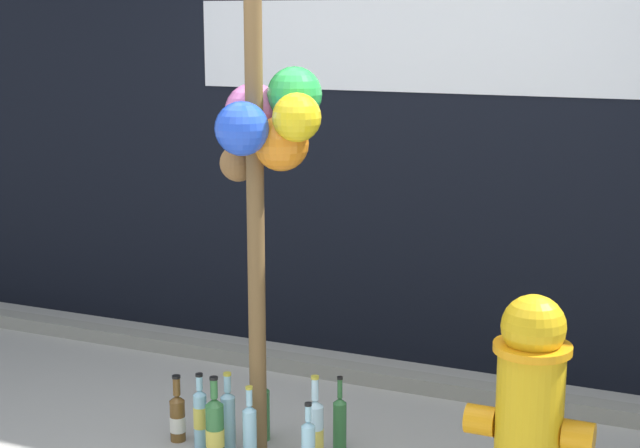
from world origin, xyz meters
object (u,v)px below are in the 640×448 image
Objects in this scene: fire_hydrant at (530,408)px; bottle_3 at (262,411)px; memorial_post at (264,96)px; bottle_1 at (315,432)px; bottle_7 at (228,418)px; bottle_6 at (250,432)px; bottle_2 at (178,417)px; bottle_8 at (340,422)px; bottle_4 at (215,429)px; bottle_0 at (200,417)px.

fire_hydrant is 1.29m from bottle_3.
bottle_1 is (0.25, -0.05, -1.40)m from memorial_post.
bottle_7 is at bearing -161.90° from memorial_post.
bottle_3 is at bearing 127.87° from memorial_post.
bottle_2 is at bearing 168.79° from bottle_6.
bottle_8 is at bearing 24.99° from bottle_7.
bottle_4 is at bearing -22.90° from bottle_2.
bottle_3 reaches higher than bottle_2.
bottle_3 is (-0.33, 0.16, -0.02)m from bottle_1.
memorial_post is at bearing -52.13° from bottle_3.
bottle_7 reaches higher than bottle_6.
bottle_3 is 0.28m from bottle_4.
memorial_post is 1.41m from bottle_7.
bottle_0 is at bearing -156.75° from bottle_8.
bottle_8 is (0.03, 0.20, -0.03)m from bottle_1.
bottle_6 is at bearing -9.50° from bottle_0.
bottle_3 is at bearing 44.50° from bottle_0.
bottle_0 is (-1.44, 0.03, -0.29)m from fire_hydrant.
fire_hydrant is at bearing -10.40° from bottle_3.
bottle_3 is at bearing -173.21° from bottle_8.
bottle_8 is at bearing 6.79° from bottle_3.
bottle_2 is (-0.14, 0.04, -0.04)m from bottle_0.
bottle_0 is 0.61m from bottle_8.
bottle_2 is at bearing 179.85° from bottle_7.
bottle_0 is 0.86× the size of bottle_1.
bottle_7 is at bearing -155.01° from bottle_8.
bottle_1 is at bearing 4.58° from bottle_0.
bottle_7 is at bearing -116.79° from bottle_3.
bottle_7 is (-0.17, -0.05, -1.40)m from memorial_post.
memorial_post is 6.25× the size of bottle_1.
bottle_1 is 0.67m from bottle_2.
bottle_0 is 0.14m from bottle_4.
memorial_post is at bearing 18.10° from bottle_7.
bottle_0 is 1.04× the size of bottle_3.
memorial_post reaches higher than bottle_0.
bottle_1 reaches higher than bottle_4.
bottle_1 is at bearing 18.35° from bottle_6.
fire_hydrant is 2.60× the size of bottle_3.
bottle_4 is at bearing -108.05° from bottle_3.
bottle_2 is at bearing 165.56° from bottle_0.
bottle_0 reaches higher than bottle_2.
fire_hydrant is at bearing -2.75° from bottle_7.
fire_hydrant reaches higher than bottle_7.
fire_hydrant is at bearing -2.32° from bottle_2.
bottle_6 is (-0.26, -0.09, -0.01)m from bottle_1.
fire_hydrant is 0.95m from bottle_1.
bottle_8 is (0.45, 0.31, -0.01)m from bottle_4.
bottle_6 is (-0.02, -0.14, -1.41)m from memorial_post.
bottle_0 and bottle_6 have the same top height.
bottle_4 is 0.55m from bottle_8.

